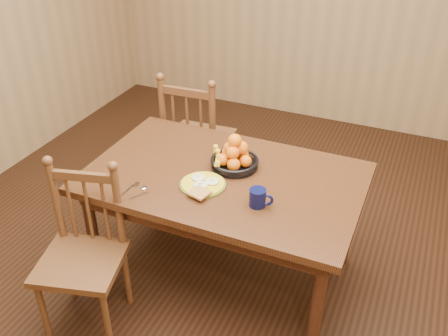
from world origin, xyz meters
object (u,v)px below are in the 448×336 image
at_px(chair_near, 83,255).
at_px(chair_far, 197,139).
at_px(dining_table, 224,187).
at_px(fruit_bowl, 234,157).
at_px(breakfast_plate, 203,184).
at_px(coffee_mug, 258,198).

bearing_deg(chair_near, chair_far, 74.56).
height_order(dining_table, chair_near, chair_near).
distance_m(chair_far, chair_near, 1.39).
distance_m(chair_far, fruit_bowl, 0.89).
height_order(breakfast_plate, coffee_mug, coffee_mug).
bearing_deg(breakfast_plate, chair_far, 118.58).
bearing_deg(coffee_mug, chair_far, 131.75).
height_order(dining_table, breakfast_plate, breakfast_plate).
bearing_deg(chair_far, dining_table, 123.34).
distance_m(chair_far, breakfast_plate, 1.04).
relative_size(dining_table, fruit_bowl, 4.94).
relative_size(chair_near, fruit_bowl, 3.00).
distance_m(chair_near, fruit_bowl, 1.02).
xyz_separation_m(breakfast_plate, fruit_bowl, (0.08, 0.26, 0.05)).
relative_size(dining_table, breakfast_plate, 5.36).
relative_size(chair_far, fruit_bowl, 3.21).
height_order(dining_table, chair_far, chair_far).
bearing_deg(dining_table, chair_near, -130.47).
relative_size(chair_far, breakfast_plate, 3.48).
relative_size(dining_table, chair_far, 1.54).
xyz_separation_m(dining_table, chair_far, (-0.55, 0.73, -0.16)).
bearing_deg(chair_far, coffee_mug, 128.36).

